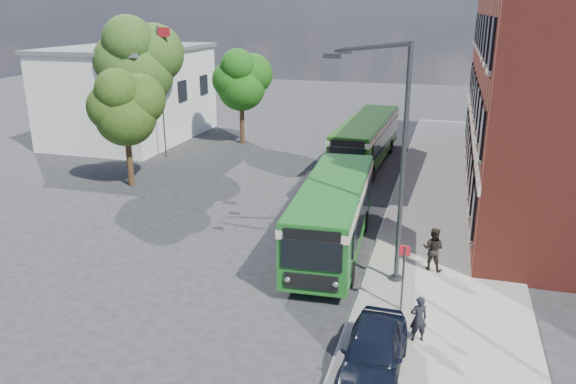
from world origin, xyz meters
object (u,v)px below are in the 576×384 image
(bus_rear, at_px, (367,137))
(parked_car, at_px, (374,352))
(bus_front, at_px, (333,209))
(street_lamp, at_px, (393,162))

(bus_rear, height_order, parked_car, bus_rear)
(bus_front, relative_size, bus_rear, 0.84)
(bus_rear, xyz_separation_m, parked_car, (3.78, -23.53, -0.97))
(bus_front, xyz_separation_m, parked_car, (2.99, -8.64, -0.97))
(bus_front, bearing_deg, parked_car, -70.92)
(street_lamp, bearing_deg, bus_rear, 101.19)
(bus_rear, relative_size, parked_car, 3.01)
(bus_rear, bearing_deg, bus_front, -86.93)
(bus_front, relative_size, parked_car, 2.53)
(street_lamp, distance_m, parked_car, 7.25)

